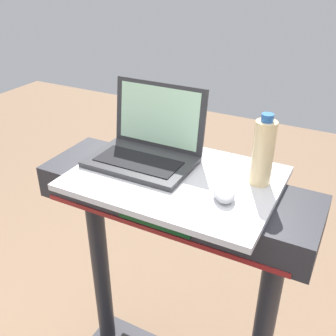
% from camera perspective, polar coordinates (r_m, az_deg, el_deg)
% --- Properties ---
extents(desk_board, '(0.63, 0.45, 0.02)m').
position_cam_1_polar(desk_board, '(1.23, 1.09, -1.46)').
color(desk_board, silver).
rests_on(desk_board, treadmill_base).
extents(laptop, '(0.34, 0.26, 0.24)m').
position_cam_1_polar(laptop, '(1.30, -3.09, 3.19)').
color(laptop, '#2D2D30').
rests_on(laptop, desk_board).
extents(computer_mouse, '(0.10, 0.12, 0.03)m').
position_cam_1_polar(computer_mouse, '(1.11, 8.13, -3.61)').
color(computer_mouse, '#B2B2B7').
rests_on(computer_mouse, desk_board).
extents(water_bottle, '(0.06, 0.06, 0.22)m').
position_cam_1_polar(water_bottle, '(1.17, 13.63, 2.24)').
color(water_bottle, beige).
rests_on(water_bottle, desk_board).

